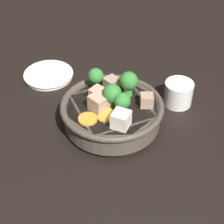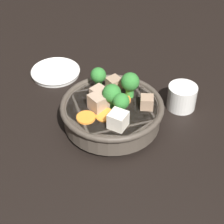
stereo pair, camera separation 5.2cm
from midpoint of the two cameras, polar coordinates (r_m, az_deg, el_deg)
name	(u,v)px [view 1 (the left image)]	position (r m, az deg, el deg)	size (l,w,h in m)	color
ground_plane	(112,125)	(0.80, -1.85, -2.02)	(3.00, 3.00, 0.00)	black
stirfry_bowl	(112,110)	(0.77, -1.89, 0.26)	(0.21, 0.21, 0.11)	#51473D
side_saucer	(49,75)	(0.95, -11.20, 5.54)	(0.12, 0.12, 0.01)	white
tea_cup	(178,93)	(0.84, 8.37, 2.82)	(0.06, 0.06, 0.05)	white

